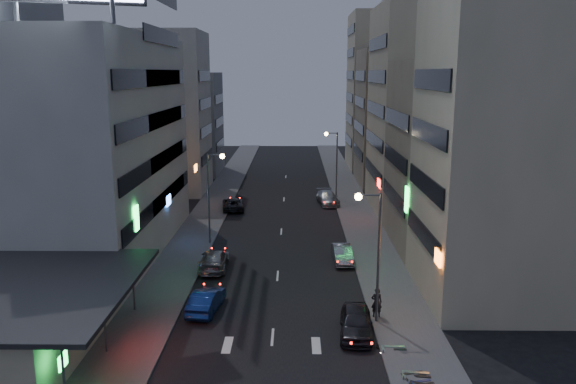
{
  "coord_description": "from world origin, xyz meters",
  "views": [
    {
      "loc": [
        1.25,
        -26.04,
        15.06
      ],
      "look_at": [
        0.74,
        18.58,
        5.5
      ],
      "focal_mm": 35.0,
      "sensor_mm": 36.0,
      "label": 1
    }
  ],
  "objects_px": {
    "parked_car_right_near": "(356,322)",
    "person": "(377,302)",
    "parked_car_right_far": "(328,198)",
    "road_car_blue": "(206,300)",
    "parked_car_left": "(233,204)",
    "parked_car_right_mid": "(342,254)",
    "scooter_black_b": "(422,361)",
    "road_car_silver": "(214,260)",
    "scooter_silver_b": "(405,336)",
    "scooter_black_a": "(436,376)",
    "scooter_silver_a": "(430,361)",
    "scooter_blue": "(430,369)"
  },
  "relations": [
    {
      "from": "parked_car_right_near",
      "to": "scooter_silver_a",
      "type": "xyz_separation_m",
      "value": [
        3.28,
        -4.45,
        -0.04
      ]
    },
    {
      "from": "road_car_silver",
      "to": "scooter_silver_a",
      "type": "xyz_separation_m",
      "value": [
        13.14,
        -15.54,
        -0.0
      ]
    },
    {
      "from": "scooter_black_b",
      "to": "scooter_blue",
      "type": "bearing_deg",
      "value": -179.98
    },
    {
      "from": "parked_car_right_mid",
      "to": "person",
      "type": "distance_m",
      "value": 10.66
    },
    {
      "from": "parked_car_right_far",
      "to": "road_car_silver",
      "type": "xyz_separation_m",
      "value": [
        -10.14,
        -22.0,
        -0.01
      ]
    },
    {
      "from": "scooter_black_a",
      "to": "scooter_silver_b",
      "type": "height_order",
      "value": "scooter_silver_b"
    },
    {
      "from": "person",
      "to": "scooter_silver_b",
      "type": "xyz_separation_m",
      "value": [
        1.05,
        -3.84,
        -0.34
      ]
    },
    {
      "from": "parked_car_right_mid",
      "to": "scooter_black_a",
      "type": "relative_size",
      "value": 2.34
    },
    {
      "from": "parked_car_right_far",
      "to": "scooter_silver_a",
      "type": "height_order",
      "value": "parked_car_right_far"
    },
    {
      "from": "parked_car_right_near",
      "to": "parked_car_right_mid",
      "type": "xyz_separation_m",
      "value": [
        0.27,
        12.82,
        -0.1
      ]
    },
    {
      "from": "scooter_silver_a",
      "to": "scooter_silver_b",
      "type": "relative_size",
      "value": 1.04
    },
    {
      "from": "person",
      "to": "scooter_black_b",
      "type": "xyz_separation_m",
      "value": [
        1.41,
        -6.49,
        -0.4
      ]
    },
    {
      "from": "parked_car_right_mid",
      "to": "road_car_blue",
      "type": "xyz_separation_m",
      "value": [
        -9.51,
        -9.63,
        0.04
      ]
    },
    {
      "from": "person",
      "to": "scooter_silver_b",
      "type": "height_order",
      "value": "person"
    },
    {
      "from": "parked_car_left",
      "to": "road_car_silver",
      "type": "bearing_deg",
      "value": 84.27
    },
    {
      "from": "scooter_black_b",
      "to": "scooter_silver_b",
      "type": "height_order",
      "value": "scooter_silver_b"
    },
    {
      "from": "parked_car_right_near",
      "to": "scooter_silver_b",
      "type": "relative_size",
      "value": 2.34
    },
    {
      "from": "road_car_blue",
      "to": "person",
      "type": "distance_m",
      "value": 10.81
    },
    {
      "from": "parked_car_right_near",
      "to": "scooter_black_a",
      "type": "bearing_deg",
      "value": -55.13
    },
    {
      "from": "parked_car_right_near",
      "to": "road_car_blue",
      "type": "relative_size",
      "value": 1.05
    },
    {
      "from": "road_car_silver",
      "to": "road_car_blue",
      "type": "bearing_deg",
      "value": 93.25
    },
    {
      "from": "road_car_blue",
      "to": "scooter_black_b",
      "type": "height_order",
      "value": "road_car_blue"
    },
    {
      "from": "scooter_black_b",
      "to": "road_car_silver",
      "type": "bearing_deg",
      "value": 24.3
    },
    {
      "from": "road_car_blue",
      "to": "person",
      "type": "height_order",
      "value": "person"
    },
    {
      "from": "scooter_black_b",
      "to": "scooter_silver_a",
      "type": "bearing_deg",
      "value": -135.31
    },
    {
      "from": "person",
      "to": "scooter_black_a",
      "type": "bearing_deg",
      "value": 101.8
    },
    {
      "from": "parked_car_right_far",
      "to": "scooter_silver_a",
      "type": "bearing_deg",
      "value": -93.21
    },
    {
      "from": "parked_car_left",
      "to": "road_car_blue",
      "type": "bearing_deg",
      "value": 85.06
    },
    {
      "from": "parked_car_right_mid",
      "to": "parked_car_right_far",
      "type": "relative_size",
      "value": 0.8
    },
    {
      "from": "scooter_blue",
      "to": "parked_car_right_near",
      "type": "bearing_deg",
      "value": 16.39
    },
    {
      "from": "scooter_silver_a",
      "to": "scooter_black_b",
      "type": "height_order",
      "value": "scooter_silver_a"
    },
    {
      "from": "road_car_blue",
      "to": "scooter_black_b",
      "type": "distance_m",
      "value": 14.26
    },
    {
      "from": "road_car_blue",
      "to": "scooter_black_a",
      "type": "xyz_separation_m",
      "value": [
        12.51,
        -8.85,
        -0.06
      ]
    },
    {
      "from": "parked_car_right_near",
      "to": "person",
      "type": "bearing_deg",
      "value": 60.75
    },
    {
      "from": "parked_car_right_near",
      "to": "parked_car_right_far",
      "type": "height_order",
      "value": "parked_car_right_near"
    },
    {
      "from": "scooter_silver_a",
      "to": "scooter_blue",
      "type": "xyz_separation_m",
      "value": [
        -0.13,
        -0.58,
        -0.09
      ]
    },
    {
      "from": "parked_car_left",
      "to": "parked_car_right_near",
      "type": "bearing_deg",
      "value": 101.56
    },
    {
      "from": "parked_car_right_near",
      "to": "parked_car_right_mid",
      "type": "bearing_deg",
      "value": 93.68
    },
    {
      "from": "scooter_silver_b",
      "to": "scooter_silver_a",
      "type": "bearing_deg",
      "value": -165.12
    },
    {
      "from": "parked_car_left",
      "to": "parked_car_right_mid",
      "type": "bearing_deg",
      "value": 114.11
    },
    {
      "from": "road_car_blue",
      "to": "road_car_silver",
      "type": "bearing_deg",
      "value": -77.94
    },
    {
      "from": "parked_car_left",
      "to": "person",
      "type": "distance_m",
      "value": 30.46
    },
    {
      "from": "scooter_black_a",
      "to": "parked_car_right_near",
      "type": "bearing_deg",
      "value": 53.32
    },
    {
      "from": "scooter_blue",
      "to": "scooter_silver_b",
      "type": "height_order",
      "value": "scooter_silver_b"
    },
    {
      "from": "road_car_blue",
      "to": "scooter_black_a",
      "type": "relative_size",
      "value": 2.47
    },
    {
      "from": "road_car_blue",
      "to": "scooter_silver_a",
      "type": "bearing_deg",
      "value": 156.18
    },
    {
      "from": "road_car_silver",
      "to": "scooter_black_a",
      "type": "relative_size",
      "value": 2.89
    },
    {
      "from": "parked_car_right_far",
      "to": "road_car_blue",
      "type": "bearing_deg",
      "value": -115.44
    },
    {
      "from": "scooter_blue",
      "to": "scooter_black_b",
      "type": "relative_size",
      "value": 0.98
    },
    {
      "from": "scooter_silver_b",
      "to": "scooter_black_b",
      "type": "bearing_deg",
      "value": -171.37
    }
  ]
}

